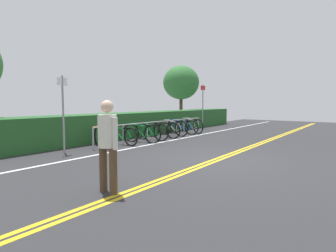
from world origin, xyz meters
The scene contains 18 objects.
ground_plane centered at (0.00, 0.00, -0.03)m, with size 36.14×12.25×0.05m, color #2B2B2D.
centre_line_yellow_inner centered at (0.00, -0.08, 0.00)m, with size 32.52×0.10×0.00m, color gold.
centre_line_yellow_outer centered at (0.00, 0.08, 0.00)m, with size 32.52×0.10×0.00m, color gold.
bike_lane_stripe_white centered at (0.00, 3.27, 0.00)m, with size 32.52×0.12×0.00m, color white.
bike_rack centered at (2.57, 4.05, 0.58)m, with size 7.07×0.05×0.77m.
bicycle_0 centered at (-0.44, 4.14, 0.36)m, with size 0.67×1.63×0.76m.
bicycle_1 centered at (0.47, 4.20, 0.34)m, with size 0.46×1.79×0.72m.
bicycle_2 centered at (1.36, 3.92, 0.36)m, with size 0.47×1.73×0.78m.
bicycle_3 centered at (2.13, 4.05, 0.35)m, with size 0.46×1.71×0.75m.
bicycle_4 centered at (3.05, 4.14, 0.35)m, with size 0.46×1.81×0.75m.
bicycle_5 centered at (3.92, 4.19, 0.37)m, with size 0.46×1.73×0.78m.
bicycle_6 centered at (4.75, 4.19, 0.35)m, with size 0.46×1.71×0.75m.
bicycle_7 centered at (5.51, 4.13, 0.37)m, with size 0.71×1.76×0.78m.
pedestrian centered at (-3.70, 0.29, 0.94)m, with size 0.32×0.49×1.63m.
sign_post_near centered at (-1.85, 4.33, 1.44)m, with size 0.36×0.07×2.40m.
sign_post_far centered at (7.11, 4.35, 1.52)m, with size 0.36×0.09×2.57m.
hedge_backdrop centered at (4.07, 5.77, 0.55)m, with size 16.02×1.35×1.09m, color #235626.
tree_mid centered at (10.01, 7.71, 2.95)m, with size 2.56×2.56×4.16m.
Camera 1 is at (-7.04, -3.40, 1.60)m, focal length 30.18 mm.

